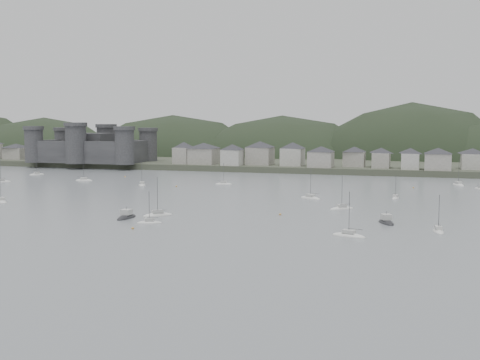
% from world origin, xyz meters
% --- Properties ---
extents(ground, '(900.00, 900.00, 0.00)m').
position_xyz_m(ground, '(0.00, 0.00, 0.00)').
color(ground, slate).
rests_on(ground, ground).
extents(far_shore_land, '(900.00, 250.00, 3.00)m').
position_xyz_m(far_shore_land, '(0.00, 295.00, 1.50)').
color(far_shore_land, '#383D2D').
rests_on(far_shore_land, ground).
extents(forested_ridge, '(851.55, 103.94, 102.57)m').
position_xyz_m(forested_ridge, '(4.83, 269.40, -11.28)').
color(forested_ridge, black).
rests_on(forested_ridge, ground).
extents(castle, '(66.00, 43.00, 20.00)m').
position_xyz_m(castle, '(-120.00, 179.80, 10.96)').
color(castle, '#333335').
rests_on(castle, far_shore_land).
extents(waterfront_town, '(451.48, 28.46, 12.92)m').
position_xyz_m(waterfront_town, '(50.59, 183.34, 8.66)').
color(waterfront_town, gray).
rests_on(waterfront_town, far_shore_land).
extents(sailboat_lead, '(7.93, 3.33, 10.55)m').
position_xyz_m(sailboat_lead, '(-81.58, 109.71, 0.18)').
color(sailboat_lead, silver).
rests_on(sailboat_lead, ground).
extents(moored_fleet, '(257.15, 165.87, 13.30)m').
position_xyz_m(moored_fleet, '(-1.35, 54.65, 0.18)').
color(moored_fleet, silver).
rests_on(moored_fleet, ground).
extents(motor_launch_near, '(5.79, 8.56, 3.93)m').
position_xyz_m(motor_launch_near, '(50.12, 38.20, 0.29)').
color(motor_launch_near, black).
rests_on(motor_launch_near, ground).
extents(motor_launch_far, '(3.19, 8.60, 4.03)m').
position_xyz_m(motor_launch_far, '(-16.19, 25.69, 0.29)').
color(motor_launch_far, black).
rests_on(motor_launch_far, ground).
extents(mooring_buoys, '(162.54, 119.27, 0.70)m').
position_xyz_m(mooring_buoys, '(-4.58, 70.78, 0.15)').
color(mooring_buoys, '#C08A40').
rests_on(mooring_buoys, ground).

